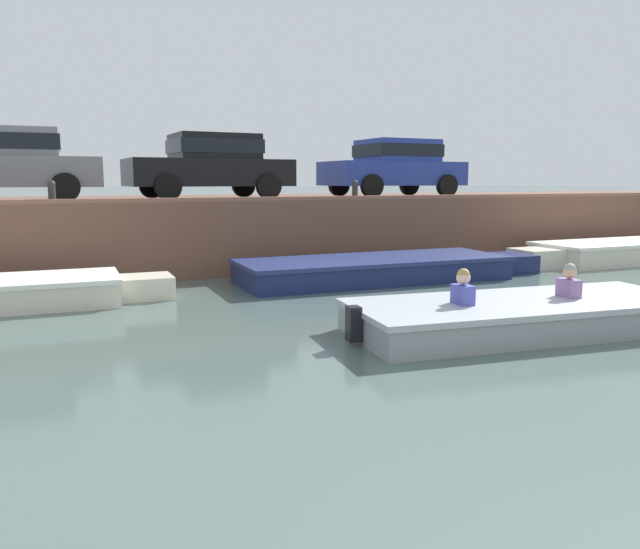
% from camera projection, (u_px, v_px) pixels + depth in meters
% --- Properties ---
extents(ground_plane, '(400.00, 400.00, 0.00)m').
position_uv_depth(ground_plane, '(271.00, 355.00, 7.54)').
color(ground_plane, '#4C605B').
extents(far_quay_wall, '(60.00, 6.00, 1.65)m').
position_uv_depth(far_quay_wall, '(147.00, 231.00, 15.61)').
color(far_quay_wall, brown).
rests_on(far_quay_wall, ground).
extents(far_wall_coping, '(60.00, 0.24, 0.08)m').
position_uv_depth(far_wall_coping, '(168.00, 200.00, 12.88)').
color(far_wall_coping, brown).
rests_on(far_wall_coping, far_quay_wall).
extents(boat_moored_central_navy, '(6.84, 2.22, 0.49)m').
position_uv_depth(boat_moored_central_navy, '(385.00, 269.00, 13.16)').
color(boat_moored_central_navy, navy).
rests_on(boat_moored_central_navy, ground).
extents(boat_moored_east_cream, '(6.08, 1.92, 0.54)m').
position_uv_depth(boat_moored_east_cream, '(620.00, 252.00, 16.08)').
color(boat_moored_east_cream, silver).
rests_on(boat_moored_east_cream, ground).
extents(motorboat_passing, '(6.05, 2.41, 0.93)m').
position_uv_depth(motorboat_passing, '(537.00, 314.00, 8.75)').
color(motorboat_passing, '#93999E').
rests_on(motorboat_passing, ground).
extents(car_left_inner_grey, '(4.11, 2.04, 1.54)m').
position_uv_depth(car_left_inner_grey, '(3.00, 161.00, 13.27)').
color(car_left_inner_grey, slate).
rests_on(car_left_inner_grey, far_quay_wall).
extents(car_centre_black, '(3.92, 2.10, 1.54)m').
position_uv_depth(car_centre_black, '(211.00, 163.00, 15.11)').
color(car_centre_black, black).
rests_on(car_centre_black, far_quay_wall).
extents(car_right_inner_blue, '(3.85, 2.09, 1.54)m').
position_uv_depth(car_right_inner_blue, '(394.00, 165.00, 17.21)').
color(car_right_inner_blue, '#233893').
rests_on(car_right_inner_blue, far_quay_wall).
extents(mooring_bollard_mid, '(0.15, 0.15, 0.45)m').
position_uv_depth(mooring_bollard_mid, '(52.00, 191.00, 12.08)').
color(mooring_bollard_mid, '#2D2B28').
rests_on(mooring_bollard_mid, far_quay_wall).
extents(mooring_bollard_east, '(0.15, 0.15, 0.45)m').
position_uv_depth(mooring_bollard_east, '(355.00, 189.00, 14.77)').
color(mooring_bollard_east, '#2D2B28').
rests_on(mooring_bollard_east, far_quay_wall).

